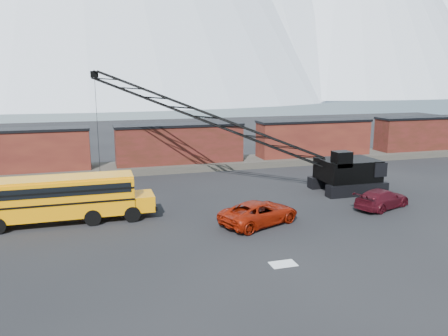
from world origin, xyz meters
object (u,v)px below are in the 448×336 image
Objects in this scene: maroon_suv at (382,199)px; school_bus at (63,197)px; red_pickup at (259,213)px; crawler_crane at (210,119)px.

school_bus is at bearing 60.73° from maroon_suv.
maroon_suv is at bearing -107.65° from red_pickup.
school_bus reaches higher than maroon_suv.
maroon_suv is 15.72m from crawler_crane.
maroon_suv is at bearing -43.16° from crawler_crane.
school_bus is 14.59m from crawler_crane.
maroon_suv is (22.87, -3.24, -1.06)m from school_bus.
school_bus is 13.30m from red_pickup.
red_pickup is at bearing -17.74° from school_bus.
crawler_crane is at bearing -19.44° from red_pickup.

